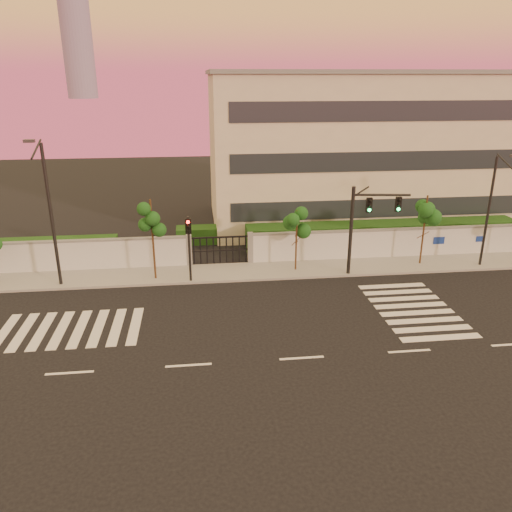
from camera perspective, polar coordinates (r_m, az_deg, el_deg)
The scene contains 13 objects.
ground at distance 22.74m, azimuth 5.24°, elevation -11.55°, with size 120.00×120.00×0.00m, color black.
sidewalk at distance 31.99m, azimuth 1.42°, elevation -1.67°, with size 60.00×3.00×0.15m, color gray.
perimeter_wall at distance 33.05m, azimuth 1.24°, elevation 0.90°, with size 60.00×0.36×2.20m.
hedge_row at distance 35.85m, azimuth 2.31°, elevation 2.00°, with size 41.00×4.25×1.80m.
institutional_building at distance 43.40m, azimuth 11.37°, elevation 12.02°, with size 24.40×12.40×12.25m.
road_markings at distance 25.73m, azimuth 0.05°, elevation -7.45°, with size 57.00×7.62×0.02m.
street_tree_c at distance 30.10m, azimuth -11.80°, elevation 3.88°, with size 1.52×1.21×5.08m.
street_tree_d at distance 31.18m, azimuth 4.70°, elevation 3.34°, with size 1.34×1.07×4.04m.
street_tree_e at distance 33.80m, azimuth 18.82°, elevation 4.51°, with size 1.43×1.14×4.72m.
traffic_signal_main at distance 31.01m, azimuth 12.14°, elevation 4.02°, with size 3.57×0.64×5.66m.
traffic_signal_secondary at distance 29.66m, azimuth -7.67°, elevation 1.63°, with size 0.32×0.33×4.13m.
streetlight_west at distance 30.42m, azimuth -22.54°, elevation 4.95°, with size 0.53×2.12×8.83m.
streetlight_east at distance 34.73m, azimuth 25.23°, elevation 5.10°, with size 0.45×1.82×7.55m.
Camera 1 is at (-4.31, -18.93, 11.84)m, focal length 35.00 mm.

